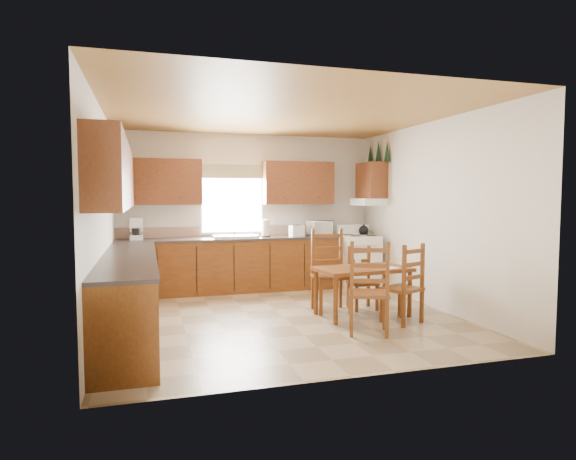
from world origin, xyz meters
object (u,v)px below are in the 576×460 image
object	(u,v)px
stove	(359,262)
chair_near_right	(369,287)
chair_far_left	(331,271)
chair_near_left	(402,283)
dining_table	(362,291)
chair_far_right	(363,278)
microwave	(320,228)

from	to	relation	value
stove	chair_near_right	world-z (taller)	chair_near_right
stove	chair_far_left	world-z (taller)	chair_far_left
chair_near_left	chair_near_right	xyz separation A→B (m)	(-0.62, -0.32, 0.04)
dining_table	chair_near_left	world-z (taller)	chair_near_left
chair_near_right	chair_far_right	size ratio (longest dim) A/B	1.23
dining_table	chair_far_left	bearing A→B (deg)	128.17
dining_table	chair_near_left	xyz separation A→B (m)	(0.33, -0.47, 0.18)
dining_table	chair_far_left	xyz separation A→B (m)	(-0.32, 0.34, 0.24)
chair_far_left	microwave	bearing A→B (deg)	77.47
chair_far_right	chair_far_left	bearing A→B (deg)	-178.47
dining_table	chair_near_left	bearing A→B (deg)	-60.41
chair_near_right	stove	bearing A→B (deg)	-89.37
chair_near_right	chair_far_left	distance (m)	1.13
chair_near_right	chair_far_right	world-z (taller)	chair_near_right
microwave	dining_table	bearing A→B (deg)	-70.84
stove	microwave	distance (m)	0.92
stove	chair_far_left	xyz separation A→B (m)	(-1.14, -1.52, 0.12)
microwave	chair_far_left	size ratio (longest dim) A/B	0.39
stove	dining_table	world-z (taller)	stove
dining_table	stove	bearing A→B (deg)	60.99
microwave	dining_table	world-z (taller)	microwave
chair_far_right	dining_table	bearing A→B (deg)	-114.69
microwave	chair_far_right	bearing A→B (deg)	-66.58
chair_near_right	microwave	bearing A→B (deg)	-75.88
microwave	stove	bearing A→B (deg)	-1.57
stove	chair_near_right	distance (m)	2.87
dining_table	chair_far_right	bearing A→B (deg)	58.89
chair_near_right	chair_far_left	size ratio (longest dim) A/B	0.96
dining_table	chair_near_left	distance (m)	0.60
stove	microwave	bearing A→B (deg)	159.76
stove	chair_far_left	bearing A→B (deg)	-121.38
dining_table	chair_far_right	xyz separation A→B (m)	(0.16, 0.34, 0.11)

